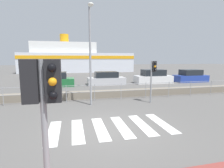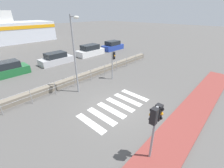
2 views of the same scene
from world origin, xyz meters
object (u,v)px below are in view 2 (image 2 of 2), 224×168
(parked_car_blue, at_px, (113,46))
(parked_car_silver, at_px, (56,59))
(traffic_light_near, at_px, (155,119))
(parked_car_white, at_px, (90,51))
(traffic_light_far, at_px, (113,59))
(streetlamp, at_px, (75,48))
(parked_car_green, at_px, (7,70))

(parked_car_blue, bearing_deg, parked_car_silver, 180.00)
(traffic_light_near, bearing_deg, parked_car_white, 58.39)
(parked_car_silver, height_order, parked_car_blue, parked_car_blue)
(parked_car_white, bearing_deg, traffic_light_far, -116.42)
(parked_car_white, bearing_deg, streetlamp, -134.10)
(streetlamp, relative_size, parked_car_blue, 1.49)
(traffic_light_near, bearing_deg, traffic_light_far, 52.92)
(traffic_light_near, bearing_deg, parked_car_silver, 75.34)
(parked_car_silver, relative_size, parked_car_white, 0.95)
(traffic_light_far, xyz_separation_m, parked_car_blue, (9.22, 8.53, -1.32))
(parked_car_white, bearing_deg, parked_car_blue, -0.00)
(traffic_light_near, height_order, traffic_light_far, traffic_light_near)
(traffic_light_near, distance_m, parked_car_white, 18.53)
(traffic_light_far, relative_size, parked_car_white, 0.62)
(traffic_light_far, distance_m, streetlamp, 4.24)
(streetlamp, distance_m, parked_car_green, 9.34)
(traffic_light_far, bearing_deg, traffic_light_near, -127.08)
(parked_car_silver, bearing_deg, parked_car_blue, 0.00)
(traffic_light_near, xyz_separation_m, traffic_light_far, (5.44, 7.20, -0.24))
(parked_car_green, xyz_separation_m, parked_car_white, (10.92, 0.00, 0.05))
(traffic_light_far, height_order, parked_car_green, traffic_light_far)
(traffic_light_far, xyz_separation_m, streetlamp, (-3.89, 0.14, 1.67))
(traffic_light_near, xyz_separation_m, parked_car_silver, (4.12, 15.73, -1.59))
(traffic_light_near, relative_size, parked_car_blue, 0.71)
(streetlamp, bearing_deg, traffic_light_near, -101.90)
(traffic_light_near, height_order, parked_car_silver, traffic_light_near)
(traffic_light_far, relative_size, parked_car_green, 0.69)
(traffic_light_near, distance_m, parked_car_blue, 21.56)
(traffic_light_near, height_order, parked_car_white, traffic_light_near)
(traffic_light_near, relative_size, parked_car_green, 0.73)
(streetlamp, xyz_separation_m, parked_car_blue, (13.11, 8.39, -2.98))
(traffic_light_far, distance_m, parked_car_silver, 8.74)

